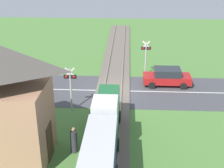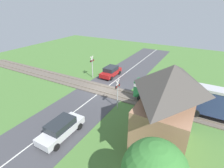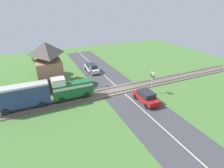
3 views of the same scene
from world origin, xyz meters
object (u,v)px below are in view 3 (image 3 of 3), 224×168
car_far_side (92,68)px  crossing_signal_west_approach (152,79)px  station_building (48,65)px  crossing_signal_east_approach (91,74)px  pedestrian_by_station (59,91)px  car_near_crossing (146,97)px  train (45,92)px

car_far_side → crossing_signal_west_approach: crossing_signal_west_approach is taller
station_building → car_far_side: bearing=-68.9°
crossing_signal_east_approach → pedestrian_by_station: bearing=101.3°
car_near_crossing → station_building: size_ratio=0.59×
crossing_signal_west_approach → crossing_signal_east_approach: same height
car_near_crossing → pedestrian_by_station: pedestrian_by_station is taller
station_building → train: bearing=168.5°
pedestrian_by_station → car_far_side: bearing=-45.2°
car_far_side → crossing_signal_east_approach: bearing=160.7°
station_building → pedestrian_by_station: bearing=-171.4°
car_far_side → station_building: station_building is taller
car_far_side → pedestrian_by_station: bearing=134.8°
station_building → crossing_signal_east_approach: bearing=-118.9°
crossing_signal_east_approach → pedestrian_by_station: size_ratio=2.07×
car_far_side → crossing_signal_east_approach: 6.63m
crossing_signal_east_approach → station_building: (3.12, 5.65, 1.22)m
train → station_building: (5.93, -1.20, 1.50)m
crossing_signal_east_approach → station_building: bearing=61.1°
pedestrian_by_station → station_building: bearing=8.6°
train → pedestrian_by_station: train is taller
car_near_crossing → crossing_signal_west_approach: crossing_signal_west_approach is taller
car_far_side → station_building: bearing=111.1°
crossing_signal_west_approach → station_building: (8.74, 12.81, 1.22)m
train → crossing_signal_west_approach: train is taller
car_near_crossing → crossing_signal_east_approach: (7.39, 5.02, 1.34)m
car_near_crossing → crossing_signal_east_approach: size_ratio=1.21×
train → crossing_signal_east_approach: 7.41m
crossing_signal_east_approach → train: bearing=112.3°
train → crossing_signal_west_approach: bearing=-101.3°
train → crossing_signal_west_approach: 14.29m
crossing_signal_east_approach → car_near_crossing: bearing=-145.8°
crossing_signal_east_approach → station_building: size_ratio=0.49×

